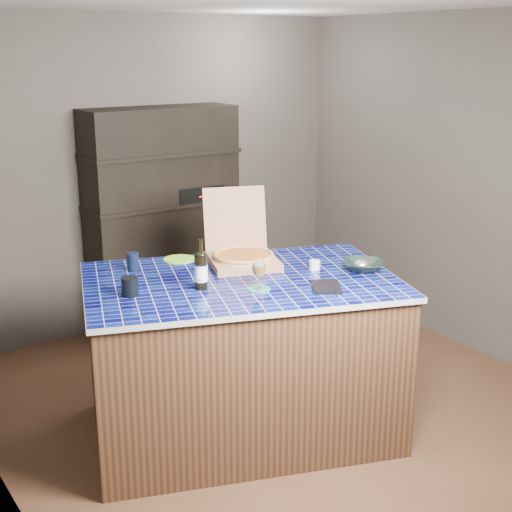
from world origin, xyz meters
TOP-DOWN VIEW (x-y plane):
  - room at (0.00, 0.00)m, footprint 3.50×3.50m
  - shelving_unit at (0.00, 1.53)m, footprint 1.20×0.41m
  - kitchen_island at (-0.39, -0.22)m, footprint 2.04×1.64m
  - pizza_box at (-0.23, 0.01)m, footprint 0.54×0.59m
  - mead_bottle at (-0.67, -0.24)m, footprint 0.08×0.08m
  - teal_trivet at (-0.41, -0.43)m, footprint 0.13×0.13m
  - wine_glass at (-0.41, -0.43)m, footprint 0.07×0.07m
  - tumbler at (-1.04, -0.13)m, footprint 0.09×0.09m
  - dvd_case at (-0.10, -0.63)m, footprint 0.25×0.26m
  - bowl at (0.29, -0.49)m, footprint 0.33×0.33m
  - foil_contents at (0.29, -0.49)m, footprint 0.12×0.10m
  - white_jar at (0.07, -0.32)m, footprint 0.06×0.06m
  - navy_cup at (-0.83, 0.27)m, footprint 0.07×0.07m
  - green_trivet at (-0.50, 0.31)m, footprint 0.20×0.20m

SIDE VIEW (x-z plane):
  - kitchen_island at x=-0.39m, z-range 0.00..0.97m
  - shelving_unit at x=0.00m, z-range 0.00..1.80m
  - teal_trivet at x=-0.41m, z-range 0.97..0.97m
  - green_trivet at x=-0.50m, z-range 0.97..0.97m
  - dvd_case at x=-0.10m, z-range 0.97..0.98m
  - white_jar at x=0.07m, z-range 0.97..1.02m
  - bowl at x=0.29m, z-range 0.97..1.02m
  - foil_contents at x=0.29m, z-range 0.98..1.04m
  - tumbler at x=-1.04m, z-range 0.97..1.07m
  - navy_cup at x=-0.83m, z-range 0.97..1.07m
  - pizza_box at x=-0.23m, z-range 0.81..1.24m
  - mead_bottle at x=-0.67m, z-range 0.94..1.22m
  - wine_glass at x=-0.41m, z-range 1.00..1.17m
  - room at x=0.00m, z-range -0.50..3.00m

